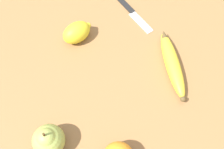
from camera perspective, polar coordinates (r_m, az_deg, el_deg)
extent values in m
plane|color=olive|center=(0.71, 5.12, 1.01)|extent=(3.00, 3.00, 0.00)
ellipsoid|color=yellow|center=(0.71, 13.05, 2.01)|extent=(0.20, 0.05, 0.04)
cone|color=brown|center=(0.75, 11.26, 8.52)|extent=(0.03, 0.02, 0.03)
sphere|color=brown|center=(0.67, 15.19, -5.16)|extent=(0.01, 0.01, 0.01)
sphere|color=#99A84C|center=(0.61, -13.61, -13.76)|extent=(0.07, 0.07, 0.07)
sphere|color=#99A84C|center=(0.60, -14.02, -13.28)|extent=(0.05, 0.05, 0.05)
cylinder|color=#4C3319|center=(0.57, -14.61, -12.59)|extent=(0.01, 0.01, 0.02)
ellipsoid|color=yellow|center=(0.74, -7.72, 9.05)|extent=(0.09, 0.10, 0.06)
sphere|color=yellow|center=(0.76, -5.25, 10.58)|extent=(0.02, 0.02, 0.02)
cube|color=silver|center=(0.80, 6.31, 11.28)|extent=(0.09, 0.07, 0.00)
cube|color=black|center=(0.84, 2.76, 14.89)|extent=(0.07, 0.05, 0.01)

